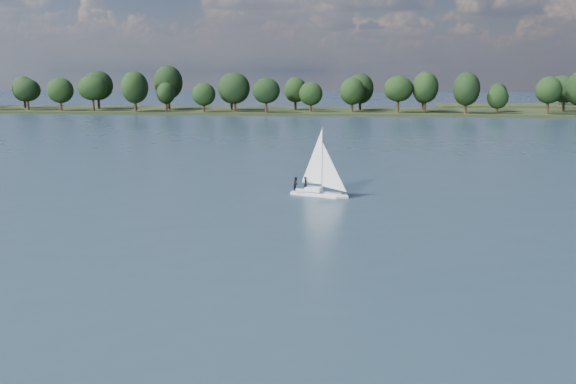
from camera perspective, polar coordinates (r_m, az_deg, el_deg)
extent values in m
plane|color=#233342|center=(125.31, -1.35, 3.94)|extent=(700.00, 700.00, 0.00)
cube|color=black|center=(236.38, 2.26, 7.13)|extent=(660.00, 40.00, 1.50)
cube|color=white|center=(77.39, 2.63, -0.31)|extent=(6.83, 4.13, 0.78)
cube|color=white|center=(77.24, 2.63, 0.25)|extent=(2.24, 1.80, 0.49)
cylinder|color=#AAA9B0|center=(76.66, 2.65, 2.93)|extent=(0.12, 0.12, 7.78)
imported|color=black|center=(77.61, 1.57, 0.77)|extent=(0.54, 0.69, 1.68)
imported|color=black|center=(77.28, 0.71, 0.73)|extent=(0.84, 0.96, 1.68)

